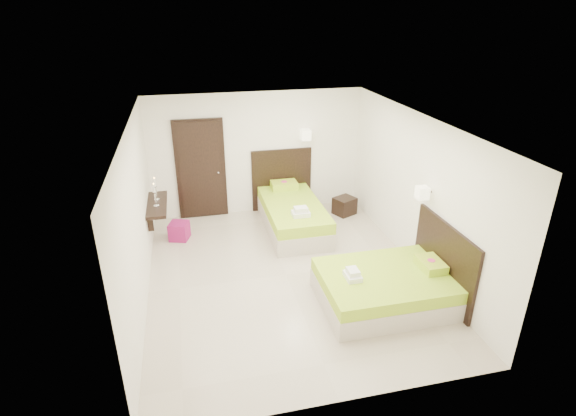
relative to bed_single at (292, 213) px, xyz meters
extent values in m
plane|color=#C2B4A1|center=(-0.52, -1.74, -0.33)|extent=(5.50, 5.50, 0.00)
cube|color=beige|center=(0.00, -0.08, -0.15)|extent=(1.10, 2.19, 0.35)
cube|color=#91C31F|center=(0.00, -0.08, 0.13)|extent=(1.09, 2.17, 0.22)
cube|color=black|center=(0.00, 0.98, 0.36)|extent=(1.32, 0.05, 1.37)
cube|color=#AFD026|center=(0.00, 0.74, 0.32)|extent=(0.55, 0.37, 0.15)
cylinder|color=#E9377F|center=(0.00, 0.74, 0.40)|extent=(0.13, 0.13, 0.00)
cube|color=white|center=(0.00, -0.69, 0.29)|extent=(0.33, 0.24, 0.09)
cube|color=white|center=(0.00, -0.69, 0.38)|extent=(0.25, 0.18, 0.09)
cube|color=beige|center=(0.48, 0.83, 1.37)|extent=(0.20, 0.20, 0.22)
cylinder|color=#2D2116|center=(0.48, 0.91, 1.37)|extent=(0.03, 0.16, 0.03)
cube|color=beige|center=(0.76, -2.82, -0.17)|extent=(1.93, 1.45, 0.31)
cube|color=#91C31F|center=(0.76, -2.82, 0.08)|extent=(1.92, 1.44, 0.19)
cube|color=black|center=(1.70, -2.82, 0.28)|extent=(0.05, 1.64, 1.21)
cube|color=#AFD026|center=(1.49, -2.82, 0.24)|extent=(0.33, 0.48, 0.14)
cylinder|color=#E9377F|center=(1.49, -2.82, 0.31)|extent=(0.12, 0.12, 0.00)
cube|color=white|center=(0.23, -2.82, 0.22)|extent=(0.21, 0.29, 0.08)
cube|color=white|center=(0.23, -2.82, 0.29)|extent=(0.16, 0.22, 0.08)
cube|color=beige|center=(1.55, -2.21, 1.17)|extent=(0.17, 0.17, 0.19)
cylinder|color=#2D2116|center=(1.63, -2.21, 1.17)|extent=(0.16, 0.03, 0.03)
cube|color=black|center=(1.27, 0.38, -0.14)|extent=(0.54, 0.52, 0.37)
cube|color=#861152|center=(-2.26, 0.00, -0.15)|extent=(0.43, 0.43, 0.34)
cube|color=black|center=(-1.72, 0.97, 0.72)|extent=(1.02, 0.06, 2.14)
cube|color=black|center=(-1.72, 0.94, 0.72)|extent=(0.88, 0.04, 2.06)
cylinder|color=silver|center=(-1.37, 0.90, 0.67)|extent=(0.03, 0.10, 0.03)
cube|color=black|center=(-2.60, -0.14, 0.49)|extent=(0.35, 1.20, 0.06)
cube|color=black|center=(-2.71, -0.59, 0.34)|extent=(0.10, 0.04, 0.30)
cube|color=black|center=(-2.71, 0.31, 0.34)|extent=(0.10, 0.04, 0.30)
cylinder|color=silver|center=(-2.60, -0.29, 0.53)|extent=(0.10, 0.10, 0.02)
cylinder|color=silver|center=(-2.60, -0.29, 0.65)|extent=(0.02, 0.02, 0.22)
cone|color=silver|center=(-2.60, -0.29, 0.78)|extent=(0.07, 0.07, 0.04)
cylinder|color=white|center=(-2.60, -0.29, 0.88)|extent=(0.02, 0.02, 0.15)
sphere|color=#FFB23F|center=(-2.60, -0.29, 0.97)|extent=(0.02, 0.02, 0.02)
cylinder|color=silver|center=(-2.60, 0.01, 0.53)|extent=(0.10, 0.10, 0.02)
cylinder|color=silver|center=(-2.60, 0.01, 0.65)|extent=(0.02, 0.02, 0.22)
cone|color=silver|center=(-2.60, 0.01, 0.78)|extent=(0.07, 0.07, 0.04)
cylinder|color=white|center=(-2.60, 0.01, 0.88)|extent=(0.02, 0.02, 0.15)
sphere|color=#FFB23F|center=(-2.60, 0.01, 0.97)|extent=(0.02, 0.02, 0.02)
camera|label=1|loc=(-1.96, -8.04, 3.82)|focal=28.00mm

